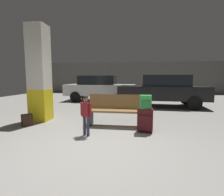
% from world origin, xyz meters
% --- Properties ---
extents(ground_plane, '(18.00, 18.00, 0.10)m').
position_xyz_m(ground_plane, '(0.00, 4.00, -0.05)').
color(ground_plane, gray).
extents(garage_back_wall, '(18.00, 0.12, 2.80)m').
position_xyz_m(garage_back_wall, '(0.00, 12.86, 1.40)').
color(garage_back_wall, slate).
rests_on(garage_back_wall, ground_plane).
extents(structural_pillar, '(0.57, 0.57, 3.01)m').
position_xyz_m(structural_pillar, '(-2.29, 2.05, 1.49)').
color(structural_pillar, yellow).
rests_on(structural_pillar, ground_plane).
extents(bench, '(1.60, 0.53, 0.89)m').
position_xyz_m(bench, '(0.18, 1.77, 0.44)').
color(bench, brown).
rests_on(bench, ground_plane).
extents(suitcase, '(0.40, 0.27, 0.60)m').
position_xyz_m(suitcase, '(1.00, 1.22, 0.32)').
color(suitcase, '#471419').
rests_on(suitcase, ground_plane).
extents(backpack_bright, '(0.29, 0.20, 0.34)m').
position_xyz_m(backpack_bright, '(1.01, 1.22, 0.77)').
color(backpack_bright, green).
rests_on(backpack_bright, suitcase).
extents(child, '(0.30, 0.23, 0.95)m').
position_xyz_m(child, '(-0.39, 0.76, 0.58)').
color(child, '#33384C').
rests_on(child, ground_plane).
extents(backpack_dark_floor, '(0.31, 0.32, 0.34)m').
position_xyz_m(backpack_dark_floor, '(-2.32, 1.35, 0.17)').
color(backpack_dark_floor, black).
rests_on(backpack_dark_floor, ground_plane).
extents(parked_car_far, '(4.13, 1.86, 1.51)m').
position_xyz_m(parked_car_far, '(-1.43, 7.13, 0.81)').
color(parked_car_far, silver).
rests_on(parked_car_far, ground_plane).
extents(parked_car_near, '(4.17, 1.95, 1.51)m').
position_xyz_m(parked_car_near, '(2.01, 5.54, 0.81)').
color(parked_car_near, black).
rests_on(parked_car_near, ground_plane).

